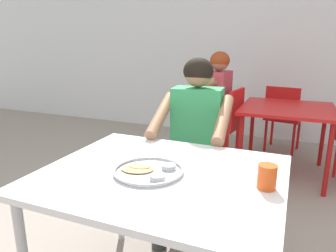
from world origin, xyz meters
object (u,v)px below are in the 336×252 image
at_px(patron_background, 210,99).
at_px(chair_red_far, 283,114).
at_px(drinking_cup, 267,176).
at_px(thali_tray, 149,171).
at_px(chair_foreground, 200,154).
at_px(diner_foreground, 194,132).
at_px(table_background_red, 287,115).
at_px(table_foreground, 162,186).
at_px(chair_red_left, 225,121).

bearing_deg(patron_background, chair_red_far, 42.93).
xyz_separation_m(drinking_cup, patron_background, (-0.77, 2.00, -0.06)).
bearing_deg(thali_tray, chair_foreground, 92.53).
height_order(diner_foreground, patron_background, patron_background).
distance_m(chair_foreground, patron_background, 1.11).
height_order(table_background_red, chair_red_far, chair_red_far).
relative_size(diner_foreground, table_background_red, 1.37).
distance_m(thali_tray, diner_foreground, 0.76).
height_order(drinking_cup, table_background_red, drinking_cup).
distance_m(diner_foreground, chair_red_far, 2.04).
bearing_deg(table_foreground, patron_background, 98.89).
distance_m(table_foreground, chair_red_far, 2.73).
distance_m(table_background_red, chair_red_left, 0.63).
distance_m(drinking_cup, chair_foreground, 1.13).
height_order(thali_tray, chair_red_left, chair_red_left).
xyz_separation_m(diner_foreground, patron_background, (-0.23, 1.28, 0.01)).
relative_size(drinking_cup, diner_foreground, 0.08).
xyz_separation_m(table_foreground, patron_background, (-0.31, 2.01, 0.06)).
bearing_deg(chair_red_far, thali_tray, -99.75).
bearing_deg(table_foreground, thali_tray, -147.79).
distance_m(thali_tray, patron_background, 2.06).
distance_m(thali_tray, table_background_red, 2.11).
distance_m(table_foreground, thali_tray, 0.11).
height_order(table_foreground, chair_foreground, chair_foreground).
distance_m(table_foreground, drinking_cup, 0.48).
xyz_separation_m(drinking_cup, chair_foreground, (-0.56, 0.94, -0.30)).
distance_m(drinking_cup, chair_red_left, 2.13).
bearing_deg(chair_red_left, chair_red_far, 49.70).
bearing_deg(thali_tray, patron_background, 97.28).
xyz_separation_m(thali_tray, chair_red_far, (0.47, 2.72, -0.27)).
height_order(diner_foreground, chair_red_far, diner_foreground).
height_order(drinking_cup, diner_foreground, diner_foreground).
distance_m(chair_foreground, table_background_red, 1.21).
bearing_deg(patron_background, table_foreground, -81.11).
xyz_separation_m(chair_foreground, patron_background, (-0.22, 1.06, 0.24)).
relative_size(thali_tray, chair_red_far, 0.40).
relative_size(table_foreground, chair_red_left, 1.29).
xyz_separation_m(table_background_red, chair_red_left, (-0.62, 0.03, -0.13)).
bearing_deg(drinking_cup, diner_foreground, 127.01).
distance_m(chair_foreground, diner_foreground, 0.32).
relative_size(drinking_cup, chair_red_left, 0.12).
height_order(chair_foreground, patron_background, patron_background).
distance_m(drinking_cup, chair_red_far, 2.70).
height_order(table_foreground, chair_red_far, chair_red_far).
height_order(table_foreground, drinking_cup, drinking_cup).
bearing_deg(diner_foreground, chair_foreground, 93.83).
relative_size(chair_foreground, table_background_red, 0.97).
xyz_separation_m(drinking_cup, chair_red_left, (-0.60, 2.02, -0.30)).
relative_size(diner_foreground, chair_red_far, 1.49).
xyz_separation_m(thali_tray, drinking_cup, (0.51, 0.05, 0.04)).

